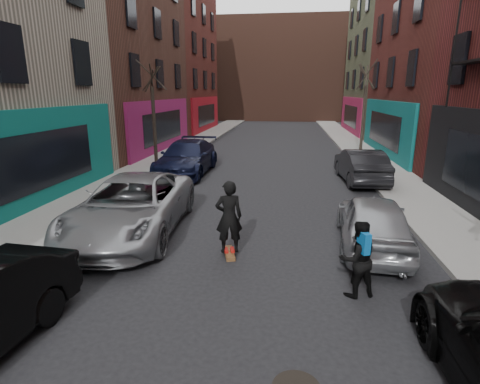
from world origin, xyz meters
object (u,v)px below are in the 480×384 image
(parked_right_end, at_px, (361,166))
(pedestrian, at_px, (357,259))
(tree_right_far, at_px, (365,100))
(parked_left_end, at_px, (187,158))
(parked_left_far, at_px, (132,206))
(parked_right_far, at_px, (373,221))
(skateboard, at_px, (229,253))
(skateboarder, at_px, (229,217))
(tree_left_far, at_px, (153,104))

(parked_right_end, relative_size, pedestrian, 2.89)
(tree_right_far, relative_size, parked_right_end, 1.47)
(parked_left_end, xyz_separation_m, pedestrian, (6.52, -11.06, -0.02))
(parked_left_far, bearing_deg, parked_right_far, -5.39)
(parked_left_far, bearing_deg, pedestrian, -29.21)
(parked_left_far, relative_size, skateboard, 7.45)
(parked_left_far, relative_size, skateboarder, 3.20)
(tree_left_far, height_order, parked_right_end, tree_left_far)
(tree_right_far, bearing_deg, tree_left_far, -154.18)
(parked_right_far, bearing_deg, parked_right_end, -92.65)
(tree_left_far, xyz_separation_m, parked_right_end, (10.80, -2.88, -2.62))
(parked_right_far, bearing_deg, tree_left_far, -42.31)
(tree_right_far, bearing_deg, parked_left_end, -140.79)
(skateboard, height_order, skateboarder, skateboarder)
(parked_left_end, bearing_deg, parked_right_end, -4.69)
(tree_right_far, xyz_separation_m, skateboard, (-6.34, -17.62, -3.48))
(tree_left_far, height_order, parked_right_far, tree_left_far)
(tree_left_far, bearing_deg, parked_right_end, -14.91)
(tree_right_far, relative_size, pedestrian, 4.24)
(tree_left_far, height_order, parked_left_end, tree_left_far)
(skateboard, bearing_deg, pedestrian, -44.39)
(pedestrian, bearing_deg, skateboard, -48.91)
(tree_left_far, distance_m, parked_left_end, 4.11)
(tree_right_far, distance_m, skateboarder, 18.89)
(parked_left_end, relative_size, pedestrian, 3.56)
(parked_left_far, distance_m, parked_right_far, 6.77)
(parked_left_far, bearing_deg, tree_left_far, 102.18)
(skateboarder, bearing_deg, tree_left_far, -77.83)
(parked_left_far, bearing_deg, skateboard, -25.52)
(tree_left_far, xyz_separation_m, parked_right_far, (9.76, -10.58, -2.65))
(tree_right_far, bearing_deg, pedestrian, -100.26)
(tree_right_far, distance_m, parked_left_far, 19.10)
(parked_right_far, relative_size, skateboard, 5.32)
(parked_left_end, height_order, skateboard, parked_left_end)
(parked_left_far, bearing_deg, tree_right_far, 56.30)
(tree_right_far, height_order, parked_left_end, tree_right_far)
(tree_left_far, xyz_separation_m, skateboard, (6.06, -11.62, -3.33))
(tree_right_far, height_order, skateboard, tree_right_far)
(parked_right_far, bearing_deg, tree_right_far, -94.03)
(skateboarder, height_order, pedestrian, skateboarder)
(tree_right_far, distance_m, pedestrian, 19.71)
(skateboard, bearing_deg, parked_left_end, 95.73)
(tree_right_far, distance_m, parked_left_end, 13.18)
(parked_right_end, bearing_deg, tree_right_far, -103.75)
(tree_left_far, bearing_deg, parked_left_far, -73.92)
(tree_left_far, height_order, parked_left_far, tree_left_far)
(parked_right_end, height_order, pedestrian, pedestrian)
(tree_left_far, bearing_deg, pedestrian, -55.96)
(tree_right_far, distance_m, parked_right_end, 9.43)
(tree_right_far, bearing_deg, parked_right_far, -99.03)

